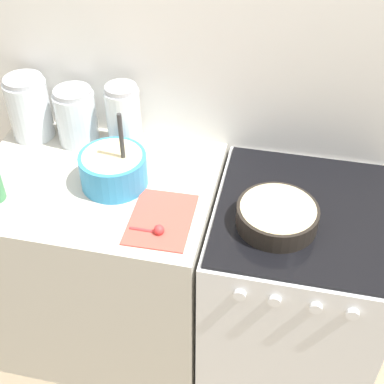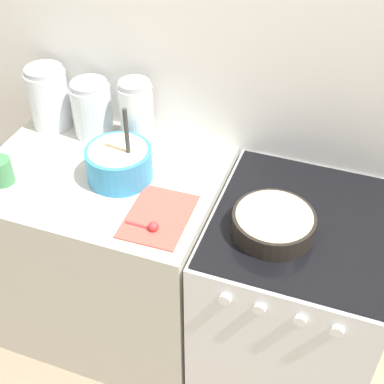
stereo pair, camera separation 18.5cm
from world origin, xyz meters
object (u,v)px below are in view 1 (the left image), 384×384
object	(u,v)px
stove	(290,294)
mixing_bowl	(113,168)
baking_pan	(277,216)
storage_jar_right	(124,122)
storage_jar_left	(30,111)
storage_jar_middle	(77,120)

from	to	relation	value
stove	mixing_bowl	distance (m)	0.87
mixing_bowl	baking_pan	world-z (taller)	mixing_bowl
stove	mixing_bowl	xyz separation A→B (m)	(-0.69, 0.00, 0.52)
mixing_bowl	storage_jar_right	size ratio (longest dim) A/B	1.12
storage_jar_right	storage_jar_left	bearing A→B (deg)	180.00
baking_pan	storage_jar_right	world-z (taller)	storage_jar_right
storage_jar_left	baking_pan	bearing A→B (deg)	-17.52
stove	baking_pan	distance (m)	0.51
storage_jar_middle	storage_jar_right	world-z (taller)	storage_jar_right
stove	storage_jar_right	bearing A→B (deg)	161.94
stove	storage_jar_middle	xyz separation A→B (m)	(-0.92, 0.24, 0.55)
storage_jar_middle	storage_jar_right	bearing A→B (deg)	0.00
baking_pan	storage_jar_left	bearing A→B (deg)	162.48
storage_jar_left	storage_jar_middle	size ratio (longest dim) A/B	1.12
storage_jar_left	storage_jar_right	xyz separation A→B (m)	(0.39, -0.00, 0.00)
mixing_bowl	storage_jar_middle	size ratio (longest dim) A/B	1.30
storage_jar_right	baking_pan	bearing A→B (deg)	-27.16
baking_pan	storage_jar_middle	distance (m)	0.89
stove	storage_jar_left	xyz separation A→B (m)	(-1.11, 0.24, 0.56)
stove	storage_jar_left	distance (m)	1.27
storage_jar_left	stove	bearing A→B (deg)	-11.92
mixing_bowl	storage_jar_middle	bearing A→B (deg)	134.53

